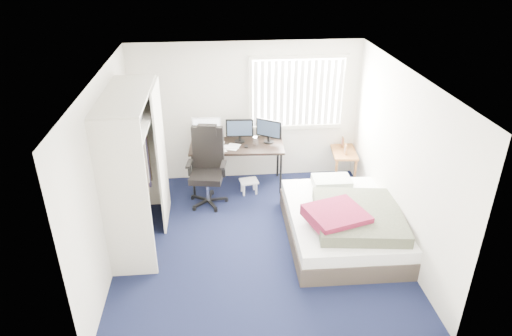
{
  "coord_description": "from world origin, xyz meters",
  "views": [
    {
      "loc": [
        -0.54,
        -5.52,
        4.03
      ],
      "look_at": [
        0.01,
        0.4,
        1.01
      ],
      "focal_mm": 32.0,
      "sensor_mm": 36.0,
      "label": 1
    }
  ],
  "objects": [
    {
      "name": "room_shell",
      "position": [
        0.0,
        0.0,
        1.51
      ],
      "size": [
        4.2,
        4.2,
        4.2
      ],
      "color": "silver",
      "rests_on": "ground"
    },
    {
      "name": "closet",
      "position": [
        -1.67,
        0.27,
        1.35
      ],
      "size": [
        0.64,
        1.84,
        2.22
      ],
      "color": "beige",
      "rests_on": "ground"
    },
    {
      "name": "pine_box",
      "position": [
        -1.65,
        -0.38,
        0.15
      ],
      "size": [
        0.45,
        0.38,
        0.3
      ],
      "primitive_type": "cube",
      "rotation": [
        0.0,
        0.0,
        0.23
      ],
      "color": "tan",
      "rests_on": "ground"
    },
    {
      "name": "footstool",
      "position": [
        -0.02,
        1.43,
        0.19
      ],
      "size": [
        0.34,
        0.29,
        0.25
      ],
      "color": "white",
      "rests_on": "ground"
    },
    {
      "name": "bed",
      "position": [
        1.26,
        -0.07,
        0.29
      ],
      "size": [
        1.62,
        2.13,
        0.69
      ],
      "color": "#393029",
      "rests_on": "ground"
    },
    {
      "name": "window_assembly",
      "position": [
        0.9,
        2.04,
        1.6
      ],
      "size": [
        1.72,
        0.09,
        1.32
      ],
      "color": "white",
      "rests_on": "ground"
    },
    {
      "name": "nightstand",
      "position": [
        1.75,
        1.85,
        0.51
      ],
      "size": [
        0.5,
        0.87,
        0.75
      ],
      "color": "brown",
      "rests_on": "ground"
    },
    {
      "name": "office_chair",
      "position": [
        -0.72,
        1.23,
        0.51
      ],
      "size": [
        0.71,
        0.71,
        1.33
      ],
      "color": "black",
      "rests_on": "ground"
    },
    {
      "name": "ground",
      "position": [
        0.0,
        0.0,
        0.0
      ],
      "size": [
        4.2,
        4.2,
        0.0
      ],
      "primitive_type": "plane",
      "color": "black",
      "rests_on": "ground"
    },
    {
      "name": "desk",
      "position": [
        -0.19,
        1.75,
        0.82
      ],
      "size": [
        1.66,
        0.85,
        1.26
      ],
      "color": "black",
      "rests_on": "ground"
    }
  ]
}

